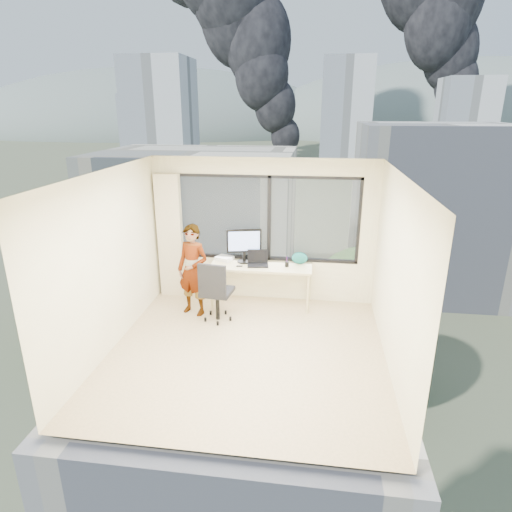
% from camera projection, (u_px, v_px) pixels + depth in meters
% --- Properties ---
extents(floor, '(4.00, 4.00, 0.01)m').
position_uv_depth(floor, '(247.00, 352.00, 6.37)').
color(floor, tan).
rests_on(floor, ground).
extents(ceiling, '(4.00, 4.00, 0.01)m').
position_uv_depth(ceiling, '(245.00, 174.00, 5.52)').
color(ceiling, white).
rests_on(ceiling, ground).
extents(wall_front, '(4.00, 0.01, 2.60)m').
position_uv_depth(wall_front, '(212.00, 343.00, 4.07)').
color(wall_front, beige).
rests_on(wall_front, ground).
extents(wall_left, '(0.01, 4.00, 2.60)m').
position_uv_depth(wall_left, '(109.00, 262.00, 6.21)').
color(wall_left, beige).
rests_on(wall_left, ground).
extents(wall_right, '(0.01, 4.00, 2.60)m').
position_uv_depth(wall_right, '(396.00, 276.00, 5.69)').
color(wall_right, beige).
rests_on(wall_right, ground).
extents(window_wall, '(3.30, 0.16, 1.55)m').
position_uv_depth(window_wall, '(266.00, 218.00, 7.74)').
color(window_wall, black).
rests_on(window_wall, ground).
extents(curtain, '(0.45, 0.14, 2.30)m').
position_uv_depth(curtain, '(170.00, 237.00, 7.98)').
color(curtain, beige).
rests_on(curtain, floor).
extents(desk, '(1.80, 0.60, 0.75)m').
position_uv_depth(desk, '(261.00, 285.00, 7.80)').
color(desk, '#CABD87').
rests_on(desk, floor).
extents(chair, '(0.61, 0.61, 1.08)m').
position_uv_depth(chair, '(217.00, 290.00, 7.18)').
color(chair, black).
rests_on(chair, floor).
extents(person, '(0.67, 0.54, 1.59)m').
position_uv_depth(person, '(193.00, 270.00, 7.33)').
color(person, '#2D2D33').
rests_on(person, floor).
extents(monitor, '(0.64, 0.27, 0.62)m').
position_uv_depth(monitor, '(244.00, 246.00, 7.75)').
color(monitor, black).
rests_on(monitor, desk).
extents(game_console, '(0.35, 0.33, 0.07)m').
position_uv_depth(game_console, '(224.00, 258.00, 7.94)').
color(game_console, white).
rests_on(game_console, desk).
extents(laptop, '(0.42, 0.44, 0.24)m').
position_uv_depth(laptop, '(258.00, 259.00, 7.63)').
color(laptop, black).
rests_on(laptop, desk).
extents(cellphone, '(0.11, 0.06, 0.01)m').
position_uv_depth(cellphone, '(239.00, 266.00, 7.63)').
color(cellphone, black).
rests_on(cellphone, desk).
extents(pen_cup, '(0.09, 0.09, 0.09)m').
position_uv_depth(pen_cup, '(287.00, 264.00, 7.61)').
color(pen_cup, black).
rests_on(pen_cup, desk).
extents(handbag, '(0.31, 0.20, 0.22)m').
position_uv_depth(handbag, '(300.00, 258.00, 7.73)').
color(handbag, '#0D4E4C').
rests_on(handbag, desk).
extents(exterior_ground, '(400.00, 400.00, 0.04)m').
position_uv_depth(exterior_ground, '(313.00, 172.00, 123.33)').
color(exterior_ground, '#515B3D').
rests_on(exterior_ground, ground).
extents(near_bldg_a, '(16.00, 12.00, 14.00)m').
position_uv_depth(near_bldg_a, '(200.00, 233.00, 37.91)').
color(near_bldg_a, '#F2E8CB').
rests_on(near_bldg_a, exterior_ground).
extents(near_bldg_b, '(14.00, 13.00, 16.00)m').
position_uv_depth(near_bldg_b, '(429.00, 209.00, 42.36)').
color(near_bldg_b, silver).
rests_on(near_bldg_b, exterior_ground).
extents(far_tower_a, '(14.00, 14.00, 28.00)m').
position_uv_depth(far_tower_a, '(162.00, 123.00, 99.89)').
color(far_tower_a, silver).
rests_on(far_tower_a, exterior_ground).
extents(far_tower_b, '(13.00, 13.00, 30.00)m').
position_uv_depth(far_tower_b, '(345.00, 117.00, 117.42)').
color(far_tower_b, silver).
rests_on(far_tower_b, exterior_ground).
extents(far_tower_c, '(15.00, 15.00, 26.00)m').
position_uv_depth(far_tower_c, '(464.00, 123.00, 132.01)').
color(far_tower_c, silver).
rests_on(far_tower_c, exterior_ground).
extents(far_tower_d, '(16.00, 14.00, 22.00)m').
position_uv_depth(far_tower_d, '(148.00, 126.00, 155.63)').
color(far_tower_d, silver).
rests_on(far_tower_d, exterior_ground).
extents(hill_a, '(288.00, 216.00, 90.00)m').
position_uv_depth(hill_a, '(156.00, 132.00, 326.22)').
color(hill_a, slate).
rests_on(hill_a, exterior_ground).
extents(hill_b, '(300.00, 220.00, 96.00)m').
position_uv_depth(hill_b, '(463.00, 134.00, 297.73)').
color(hill_b, slate).
rests_on(hill_b, exterior_ground).
extents(tree_a, '(7.00, 7.00, 8.00)m').
position_uv_depth(tree_a, '(82.00, 297.00, 32.30)').
color(tree_a, '#264C19').
rests_on(tree_a, exterior_ground).
extents(tree_b, '(7.60, 7.60, 9.00)m').
position_uv_depth(tree_b, '(361.00, 336.00, 25.80)').
color(tree_b, '#264C19').
rests_on(tree_b, exterior_ground).
extents(smoke_plume_b, '(30.00, 18.00, 70.00)m').
position_uv_depth(smoke_plume_b, '(480.00, 35.00, 149.71)').
color(smoke_plume_b, black).
rests_on(smoke_plume_b, exterior_ground).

